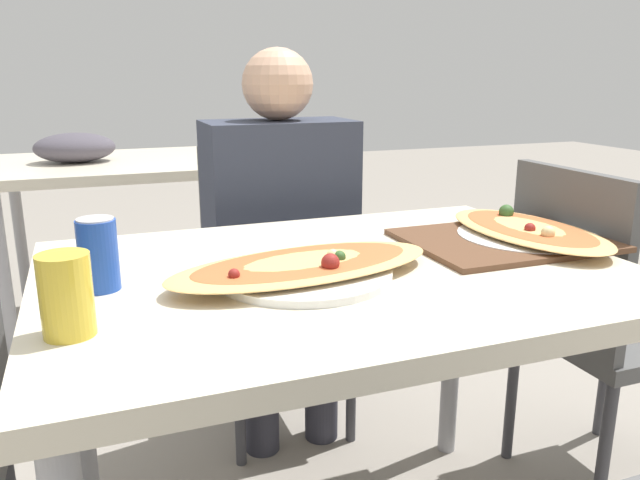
{
  "coord_description": "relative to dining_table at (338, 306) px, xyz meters",
  "views": [
    {
      "loc": [
        -0.43,
        -1.05,
        1.08
      ],
      "look_at": [
        -0.04,
        -0.01,
        0.79
      ],
      "focal_mm": 35.0,
      "sensor_mm": 36.0,
      "label": 1
    }
  ],
  "objects": [
    {
      "name": "pizza_main",
      "position": [
        -0.08,
        -0.04,
        0.1
      ],
      "size": [
        0.54,
        0.32,
        0.06
      ],
      "color": "white",
      "rests_on": "dining_table"
    },
    {
      "name": "pizza_second",
      "position": [
        0.47,
        0.03,
        0.1
      ],
      "size": [
        0.31,
        0.45,
        0.06
      ],
      "color": "white",
      "rests_on": "dining_table"
    },
    {
      "name": "soda_can",
      "position": [
        -0.43,
        0.03,
        0.14
      ],
      "size": [
        0.07,
        0.07,
        0.12
      ],
      "color": "#1E47B2",
      "rests_on": "dining_table"
    },
    {
      "name": "person_seated",
      "position": [
        0.08,
        0.62,
        0.03
      ],
      "size": [
        0.41,
        0.25,
        1.15
      ],
      "rotation": [
        0.0,
        0.0,
        3.14
      ],
      "color": "#2D2D38",
      "rests_on": "ground_plane"
    },
    {
      "name": "background_table",
      "position": [
        -0.29,
        1.71,
        0.03
      ],
      "size": [
        1.1,
        0.8,
        0.85
      ],
      "color": "beige",
      "rests_on": "ground_plane"
    },
    {
      "name": "chair_far_seated",
      "position": [
        0.08,
        0.73,
        -0.16
      ],
      "size": [
        0.4,
        0.4,
        0.87
      ],
      "rotation": [
        0.0,
        0.0,
        3.14
      ],
      "color": "#4C4C4C",
      "rests_on": "ground_plane"
    },
    {
      "name": "drink_glass",
      "position": [
        -0.47,
        -0.16,
        0.14
      ],
      "size": [
        0.07,
        0.07,
        0.12
      ],
      "color": "gold",
      "rests_on": "dining_table"
    },
    {
      "name": "serving_tray",
      "position": [
        0.4,
        0.03,
        0.09
      ],
      "size": [
        0.42,
        0.32,
        0.01
      ],
      "color": "brown",
      "rests_on": "dining_table"
    },
    {
      "name": "chair_side_right",
      "position": [
        0.74,
        0.08,
        -0.16
      ],
      "size": [
        0.4,
        0.4,
        0.87
      ],
      "rotation": [
        0.0,
        0.0,
        -1.57
      ],
      "color": "#4C4C4C",
      "rests_on": "ground_plane"
    },
    {
      "name": "dining_table",
      "position": [
        0.0,
        0.0,
        0.0
      ],
      "size": [
        1.1,
        0.8,
        0.73
      ],
      "color": "beige",
      "rests_on": "ground_plane"
    }
  ]
}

